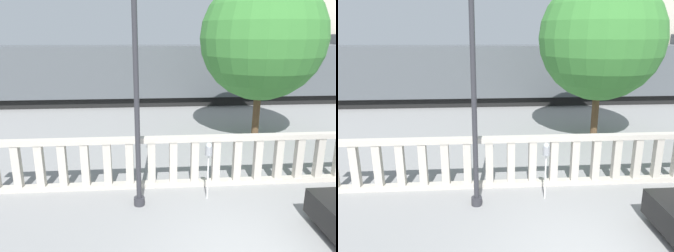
% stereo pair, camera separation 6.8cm
% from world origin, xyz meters
% --- Properties ---
extents(balustrade, '(12.25, 0.24, 1.42)m').
position_xyz_m(balustrade, '(-0.00, 3.32, 0.71)').
color(balustrade, '#BCB5A8').
rests_on(balustrade, ground).
extents(lamppost, '(0.32, 0.32, 5.28)m').
position_xyz_m(lamppost, '(-2.08, 2.36, 3.02)').
color(lamppost, '#2D2D33').
rests_on(lamppost, ground).
extents(parking_meter, '(0.18, 0.18, 1.49)m').
position_xyz_m(parking_meter, '(-0.37, 2.56, 1.20)').
color(parking_meter, silver).
rests_on(parking_meter, ground).
extents(train_near, '(29.66, 2.67, 3.95)m').
position_xyz_m(train_near, '(-1.73, 14.30, 1.76)').
color(train_near, black).
rests_on(train_near, ground).
extents(building_block, '(8.14, 9.90, 9.45)m').
position_xyz_m(building_block, '(12.14, 21.02, 4.73)').
color(building_block, beige).
rests_on(building_block, ground).
extents(tree_left, '(4.65, 4.65, 6.17)m').
position_xyz_m(tree_left, '(2.55, 7.50, 3.84)').
color(tree_left, '#4C3823').
rests_on(tree_left, ground).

